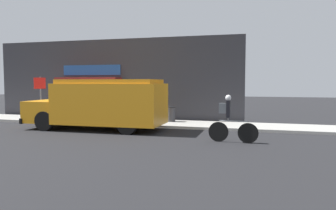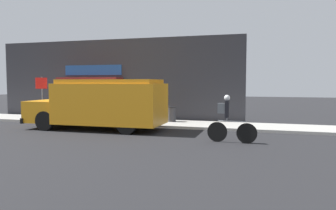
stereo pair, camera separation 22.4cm
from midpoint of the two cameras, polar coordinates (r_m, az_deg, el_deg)
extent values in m
plane|color=#232326|center=(16.78, -13.25, -3.41)|extent=(70.00, 70.00, 0.00)
cube|color=#ADAAA3|center=(17.81, -11.33, -2.76)|extent=(28.00, 2.38, 0.12)
cube|color=#2D2D33|center=(19.05, -9.22, 4.39)|extent=(14.87, 0.18, 4.56)
cube|color=#1E4C93|center=(19.54, -12.64, 5.94)|extent=(3.64, 0.05, 0.58)
cube|color=maroon|center=(19.17, -13.24, 4.55)|extent=(3.82, 0.88, 0.10)
cube|color=orange|center=(14.72, -9.61, 0.25)|extent=(4.78, 2.27, 1.77)
cube|color=orange|center=(16.33, -19.56, -0.96)|extent=(1.56, 2.03, 0.97)
cube|color=orange|center=(14.68, -9.65, 4.05)|extent=(4.40, 2.09, 0.18)
cube|color=black|center=(16.80, -21.54, -2.20)|extent=(0.16, 2.13, 0.24)
cube|color=red|center=(16.48, -11.70, 0.93)|extent=(0.03, 0.44, 0.44)
cylinder|color=black|center=(16.90, -16.53, -1.95)|extent=(0.87, 0.28, 0.86)
cylinder|color=black|center=(15.37, -20.23, -2.61)|extent=(0.87, 0.28, 0.86)
cylinder|color=black|center=(15.18, -4.04, -2.45)|extent=(0.87, 0.28, 0.86)
cylinder|color=black|center=(13.47, -6.73, -3.30)|extent=(0.87, 0.28, 0.86)
cylinder|color=black|center=(11.77, 14.09, -4.81)|extent=(0.72, 0.07, 0.72)
cylinder|color=black|center=(11.90, 9.10, -4.64)|extent=(0.72, 0.07, 0.72)
cylinder|color=#999EA3|center=(11.77, 11.61, -2.77)|extent=(0.99, 0.07, 0.04)
cylinder|color=#999EA3|center=(11.79, 10.74, -2.46)|extent=(0.04, 0.04, 0.12)
cube|color=black|center=(11.75, 10.76, -0.73)|extent=(0.13, 0.20, 0.59)
sphere|color=white|center=(11.73, 10.79, 1.24)|extent=(0.21, 0.21, 0.21)
cube|color=#565B60|center=(11.78, 9.85, -0.56)|extent=(0.27, 0.15, 0.36)
cylinder|color=slate|center=(19.00, -20.73, 1.16)|extent=(0.07, 0.07, 2.31)
cube|color=red|center=(18.94, -20.88, 3.58)|extent=(0.45, 0.45, 0.60)
cylinder|color=#38383D|center=(16.75, 0.98, -1.67)|extent=(0.44, 0.44, 0.71)
cylinder|color=black|center=(16.72, 0.99, -0.39)|extent=(0.45, 0.45, 0.04)
camera|label=1|loc=(0.11, -89.57, 0.03)|focal=35.00mm
camera|label=2|loc=(0.11, 90.43, -0.03)|focal=35.00mm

